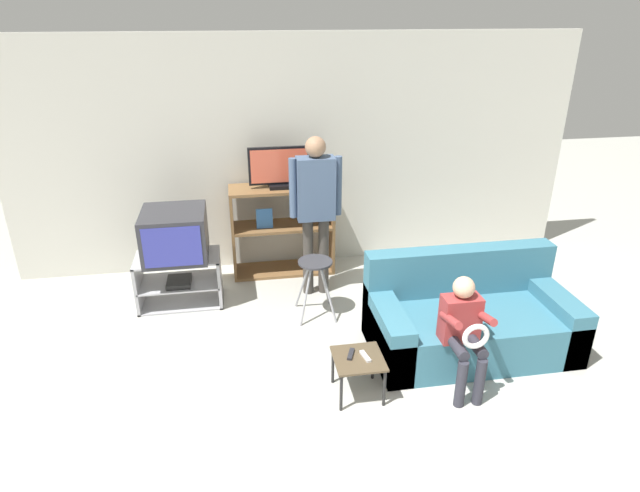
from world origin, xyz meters
name	(u,v)px	position (x,y,z in m)	size (l,w,h in m)	color
wall_back	(299,155)	(0.00, 3.61, 1.30)	(6.40, 0.06, 2.60)	beige
tv_stand	(180,280)	(-1.37, 2.77, 0.26)	(0.84, 0.47, 0.52)	#A8A8AD
television_main	(175,234)	(-1.36, 2.79, 0.76)	(0.62, 0.64, 0.48)	#2D2D33
media_shelf	(282,229)	(-0.25, 3.33, 0.52)	(1.14, 0.42, 1.02)	brown
television_flat	(279,169)	(-0.26, 3.32, 1.23)	(0.66, 0.20, 0.45)	black
folding_stool	(315,271)	(-0.03, 2.31, 0.48)	(0.37, 0.40, 0.60)	#99999E
snack_table	(358,363)	(0.11, 1.06, 0.30)	(0.38, 0.38, 0.34)	brown
remote_control_black	(351,354)	(0.06, 1.10, 0.35)	(0.04, 0.14, 0.02)	#232328
remote_control_white	(365,356)	(0.16, 1.06, 0.35)	(0.04, 0.14, 0.02)	silver
couch	(469,319)	(1.23, 1.54, 0.28)	(1.75, 0.90, 0.84)	teal
person_standing_adult	(316,202)	(0.05, 2.77, 1.03)	(0.53, 0.21, 1.69)	#3D3833
person_seated_child	(464,327)	(0.93, 1.02, 0.56)	(0.33, 0.43, 0.95)	#2D2D38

